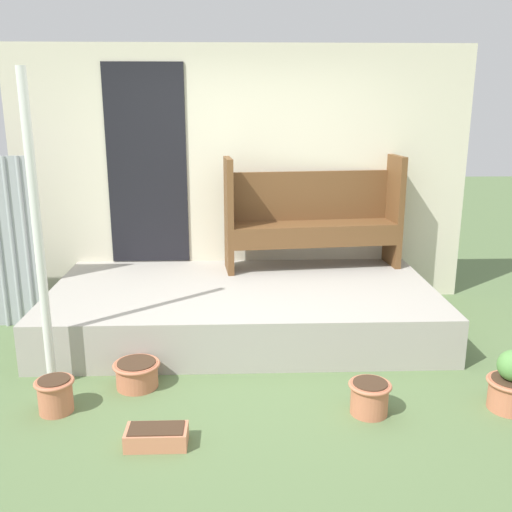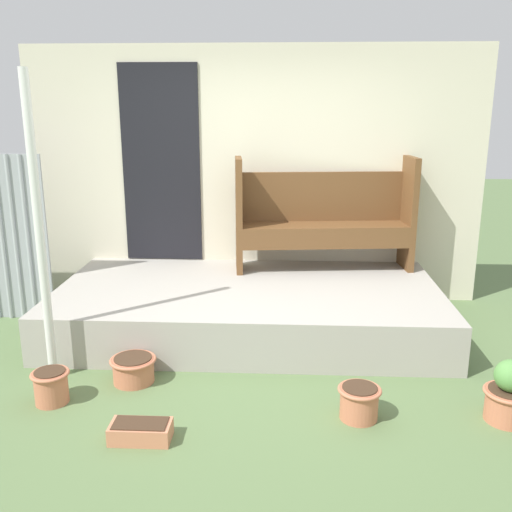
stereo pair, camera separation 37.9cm
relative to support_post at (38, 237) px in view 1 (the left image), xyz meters
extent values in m
plane|color=#5B7547|center=(1.48, 0.13, -1.13)|extent=(24.00, 24.00, 0.00)
cube|color=#A8A399|center=(1.43, 1.04, -0.93)|extent=(3.47, 1.81, 0.41)
cube|color=beige|center=(1.43, 1.97, 0.17)|extent=(4.67, 0.06, 2.60)
cube|color=black|center=(0.48, 1.93, 0.29)|extent=(0.80, 0.02, 2.00)
cylinder|color=#AAB0B5|center=(-0.66, 1.20, -0.34)|extent=(0.04, 0.04, 1.59)
cylinder|color=#AAB0B5|center=(-0.54, 1.20, -0.34)|extent=(0.04, 0.04, 1.59)
cylinder|color=white|center=(0.00, 0.00, 0.00)|extent=(0.07, 0.07, 2.27)
cube|color=brown|center=(1.31, 1.58, -0.16)|extent=(0.10, 0.40, 1.12)
cube|color=brown|center=(2.99, 1.75, -0.16)|extent=(0.10, 0.40, 1.12)
cube|color=brown|center=(2.15, 1.66, -0.28)|extent=(1.66, 0.57, 0.04)
cube|color=brown|center=(2.17, 1.48, -0.39)|extent=(1.62, 0.20, 0.17)
cube|color=brown|center=(2.13, 1.84, -0.02)|extent=(1.62, 0.21, 0.50)
cylinder|color=#C67251|center=(0.14, -0.38, -1.02)|extent=(0.23, 0.23, 0.23)
torus|color=#C67251|center=(0.14, -0.38, -0.91)|extent=(0.27, 0.27, 0.02)
cylinder|color=#422D1E|center=(0.14, -0.38, -0.90)|extent=(0.21, 0.21, 0.01)
cylinder|color=#C67251|center=(0.64, -0.05, -1.04)|extent=(0.31, 0.31, 0.19)
torus|color=#C67251|center=(0.64, -0.05, -0.96)|extent=(0.35, 0.35, 0.02)
cylinder|color=#422D1E|center=(0.64, -0.05, -0.94)|extent=(0.28, 0.28, 0.01)
cylinder|color=#C67251|center=(2.27, -0.48, -1.02)|extent=(0.25, 0.25, 0.22)
torus|color=#C67251|center=(2.27, -0.48, -0.93)|extent=(0.29, 0.29, 0.02)
cylinder|color=#422D1E|center=(2.27, -0.48, -0.91)|extent=(0.23, 0.23, 0.01)
cylinder|color=#C67251|center=(3.24, -0.46, -1.03)|extent=(0.29, 0.29, 0.22)
torus|color=#C67251|center=(3.24, -0.46, -0.93)|extent=(0.33, 0.33, 0.02)
cylinder|color=#422D1E|center=(3.24, -0.46, -0.91)|extent=(0.26, 0.26, 0.01)
cube|color=tan|center=(0.88, -0.81, -1.08)|extent=(0.38, 0.19, 0.11)
cube|color=#422D1E|center=(0.88, -0.81, -1.02)|extent=(0.33, 0.16, 0.01)
camera|label=1|loc=(1.38, -3.91, 0.90)|focal=40.00mm
camera|label=2|loc=(1.76, -3.90, 0.90)|focal=40.00mm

